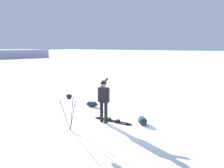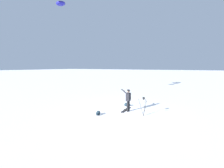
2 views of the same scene
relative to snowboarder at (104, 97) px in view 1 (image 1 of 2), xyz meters
name	(u,v)px [view 1 (image 1 of 2)]	position (x,y,z in m)	size (l,w,h in m)	color
ground_plane	(114,118)	(-0.67, 0.04, -1.08)	(300.00, 300.00, 0.00)	white
snowboarder	(104,97)	(0.00, 0.00, 0.00)	(0.66, 0.47, 1.78)	black
snowboard	(113,121)	(-0.29, 0.25, -1.05)	(0.32, 1.77, 0.10)	black
gear_bag_large	(92,104)	(-1.54, -1.90, -0.94)	(0.47, 0.70, 0.25)	#192833
camera_tripod	(69,105)	(1.40, -0.53, -0.11)	(0.64, 0.58, 1.36)	#262628
gear_bag_small	(142,121)	(-0.69, 1.41, -0.94)	(0.68, 0.65, 0.26)	#192833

